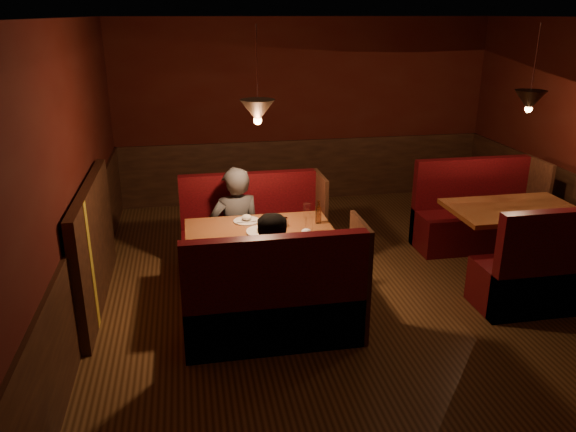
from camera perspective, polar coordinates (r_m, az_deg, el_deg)
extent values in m
cube|color=#422813|center=(6.37, 8.26, -7.86)|extent=(6.00, 7.00, 0.01)
cube|color=black|center=(5.65, 9.79, 19.28)|extent=(6.00, 7.00, 0.01)
cube|color=#350A07|center=(9.15, 1.72, 10.52)|extent=(6.00, 0.01, 2.90)
cube|color=#350A07|center=(5.63, -21.37, 3.17)|extent=(0.01, 7.00, 2.90)
cube|color=black|center=(9.33, 1.69, 4.73)|extent=(6.00, 0.04, 1.00)
cube|color=black|center=(5.95, -19.99, -5.60)|extent=(0.04, 7.00, 1.00)
cube|color=black|center=(6.24, -19.08, -2.77)|extent=(0.10, 2.20, 1.30)
cube|color=gold|center=(5.73, -19.28, -4.83)|extent=(0.01, 0.12, 1.30)
cylinder|color=#333333|center=(5.47, -3.20, 14.74)|extent=(0.01, 0.01, 0.80)
cone|color=black|center=(5.52, -3.12, 10.60)|extent=(0.34, 0.34, 0.22)
sphere|color=#FFBF72|center=(5.54, -3.10, 9.68)|extent=(0.08, 0.08, 0.08)
cylinder|color=#333333|center=(6.68, 23.82, 14.08)|extent=(0.01, 0.01, 0.80)
cone|color=black|center=(6.73, 23.34, 10.72)|extent=(0.34, 0.34, 0.22)
sphere|color=#FFBF72|center=(6.74, 23.24, 9.96)|extent=(0.08, 0.08, 0.08)
cube|color=maroon|center=(5.86, -2.89, -1.62)|extent=(1.53, 0.93, 0.05)
cylinder|color=black|center=(6.02, -2.82, -5.26)|extent=(0.15, 0.15, 0.77)
cylinder|color=black|center=(6.18, -2.76, -8.29)|extent=(0.61, 0.61, 0.04)
cylinder|color=silver|center=(5.76, -2.75, -1.60)|extent=(0.31, 0.31, 0.02)
cube|color=black|center=(5.79, -1.73, -1.17)|extent=(0.10, 0.09, 0.04)
ellipsoid|color=silver|center=(5.71, -2.84, -1.34)|extent=(0.08, 0.08, 0.06)
cube|color=tan|center=(5.63, -1.44, -1.82)|extent=(0.09, 0.09, 0.04)
cylinder|color=silver|center=(5.65, -2.46, -1.87)|extent=(0.11, 0.10, 0.01)
cylinder|color=silver|center=(6.07, -4.23, -0.51)|extent=(0.28, 0.28, 0.02)
ellipsoid|color=beige|center=(6.06, -4.22, -0.14)|extent=(0.11, 0.11, 0.06)
cube|color=silver|center=(6.00, -4.22, -0.65)|extent=(0.22, 0.03, 0.00)
cylinder|color=white|center=(5.92, -0.30, -0.58)|extent=(0.06, 0.06, 0.09)
cylinder|color=white|center=(6.14, 1.93, 0.52)|extent=(0.08, 0.08, 0.16)
cylinder|color=white|center=(5.73, 2.14, -0.94)|extent=(0.08, 0.08, 0.16)
cylinder|color=#47230F|center=(6.00, 3.11, 0.08)|extent=(0.07, 0.07, 0.18)
cylinder|color=#47230F|center=(5.96, 3.13, 1.22)|extent=(0.03, 0.03, 0.08)
ellipsoid|color=white|center=(5.73, 1.86, -1.54)|extent=(0.11, 0.09, 0.05)
cube|color=black|center=(6.79, -3.71, -3.50)|extent=(1.64, 0.60, 0.49)
cube|color=black|center=(6.89, -4.01, -0.22)|extent=(1.64, 0.13, 1.15)
cube|color=black|center=(6.81, 3.28, -0.45)|extent=(0.04, 0.60, 1.15)
cube|color=black|center=(5.38, -1.63, -10.12)|extent=(1.64, 0.60, 0.49)
cube|color=black|center=(5.02, -1.25, -8.19)|extent=(1.64, 0.13, 1.15)
cube|color=black|center=(5.41, 7.25, -6.21)|extent=(0.04, 0.60, 1.15)
cube|color=maroon|center=(7.00, 21.96, 0.61)|extent=(1.47, 0.94, 0.06)
cylinder|color=black|center=(7.14, 21.54, -2.52)|extent=(0.15, 0.15, 0.77)
cylinder|color=black|center=(7.28, 21.18, -5.17)|extent=(0.62, 0.62, 0.04)
cube|color=black|center=(7.82, 18.43, -1.29)|extent=(1.58, 0.61, 0.50)
cube|color=black|center=(7.91, 17.89, 1.55)|extent=(1.58, 0.13, 1.16)
cube|color=black|center=(8.13, 23.71, 1.30)|extent=(0.04, 0.61, 1.16)
cube|color=black|center=(6.59, 24.94, -6.19)|extent=(1.58, 0.61, 0.50)
cube|color=black|center=(6.29, 26.58, -4.37)|extent=(1.58, 0.13, 1.16)
imported|color=#373737|center=(6.45, -5.38, 0.78)|extent=(0.67, 0.49, 1.67)
imported|color=black|center=(5.32, -1.17, -4.15)|extent=(0.87, 0.75, 1.54)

